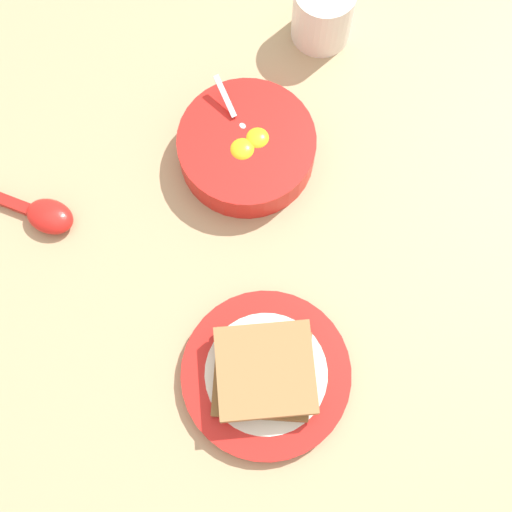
# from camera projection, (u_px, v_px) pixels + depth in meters

# --- Properties ---
(ground_plane) EXTENTS (3.00, 3.00, 0.00)m
(ground_plane) POSITION_uv_depth(u_px,v_px,m) (312.00, 198.00, 0.91)
(ground_plane) COLOR tan
(egg_bowl) EXTENTS (0.17, 0.17, 0.08)m
(egg_bowl) POSITION_uv_depth(u_px,v_px,m) (247.00, 147.00, 0.90)
(egg_bowl) COLOR red
(egg_bowl) RESTS_ON ground_plane
(toast_plate) EXTENTS (0.20, 0.20, 0.02)m
(toast_plate) POSITION_uv_depth(u_px,v_px,m) (266.00, 374.00, 0.83)
(toast_plate) COLOR red
(toast_plate) RESTS_ON ground_plane
(toast_sandwich) EXTENTS (0.15, 0.15, 0.04)m
(toast_sandwich) POSITION_uv_depth(u_px,v_px,m) (264.00, 373.00, 0.80)
(toast_sandwich) COLOR brown
(toast_sandwich) RESTS_ON toast_plate
(soup_spoon) EXTENTS (0.13, 0.07, 0.03)m
(soup_spoon) POSITION_uv_depth(u_px,v_px,m) (43.00, 214.00, 0.89)
(soup_spoon) COLOR red
(soup_spoon) RESTS_ON ground_plane
(drinking_cup) EXTENTS (0.08, 0.08, 0.09)m
(drinking_cup) POSITION_uv_depth(u_px,v_px,m) (323.00, 12.00, 0.93)
(drinking_cup) COLOR silver
(drinking_cup) RESTS_ON ground_plane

